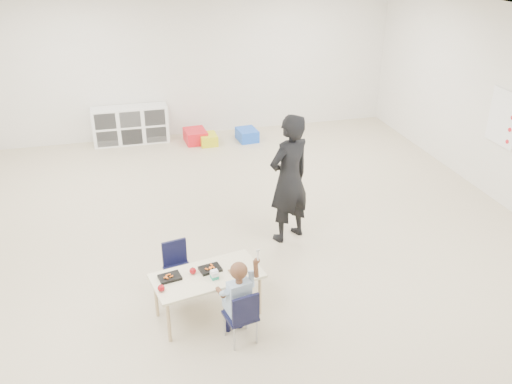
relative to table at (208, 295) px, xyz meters
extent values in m
plane|color=beige|center=(0.68, 1.13, -0.26)|extent=(9.00, 9.00, 0.00)
plane|color=white|center=(0.68, 1.13, 2.54)|extent=(9.00, 9.00, 0.00)
cube|color=white|center=(0.68, 5.63, 1.14)|extent=(8.00, 0.02, 2.80)
cube|color=#FFF2CB|center=(0.00, 0.00, 0.24)|extent=(1.21, 0.77, 0.03)
cube|color=black|center=(0.05, 0.07, 0.27)|extent=(0.25, 0.20, 0.03)
cube|color=black|center=(-0.38, 0.03, 0.27)|extent=(0.25, 0.20, 0.03)
cube|color=white|center=(0.06, -0.09, 0.30)|extent=(0.08, 0.08, 0.10)
ellipsoid|color=#AF8647|center=(0.29, -0.02, 0.29)|extent=(0.09, 0.09, 0.07)
sphere|color=#9C0E14|center=(-0.14, 0.05, 0.29)|extent=(0.07, 0.07, 0.07)
sphere|color=#9C0E14|center=(-0.48, -0.16, 0.29)|extent=(0.07, 0.07, 0.07)
cube|color=white|center=(-0.52, 5.41, 0.09)|extent=(1.40, 0.40, 0.70)
cube|color=white|center=(4.66, 1.73, 0.99)|extent=(0.02, 0.60, 0.80)
imported|color=black|center=(1.30, 1.32, 0.60)|extent=(0.74, 0.63, 1.71)
cube|color=red|center=(0.65, 5.11, -0.14)|extent=(0.42, 0.53, 0.24)
cube|color=yellow|center=(0.87, 4.95, -0.16)|extent=(0.32, 0.41, 0.20)
cube|color=blue|center=(1.63, 4.96, -0.15)|extent=(0.39, 0.48, 0.22)
camera|label=1|loc=(-0.67, -4.60, 3.50)|focal=38.00mm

